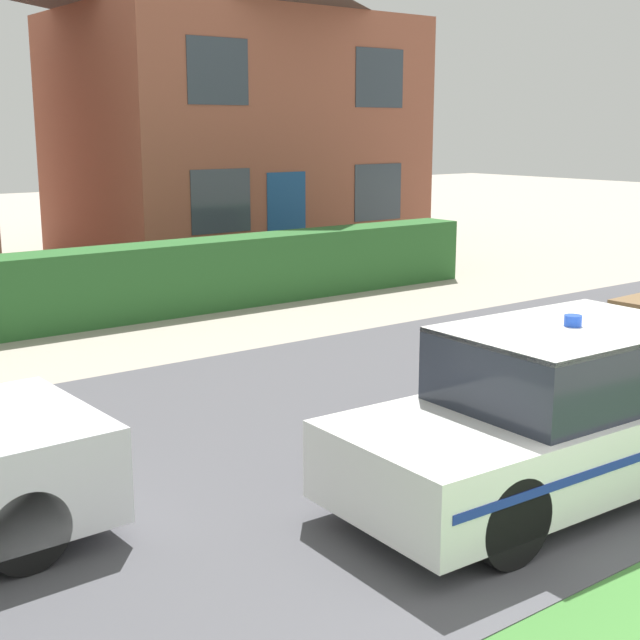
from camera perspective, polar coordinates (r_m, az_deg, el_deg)
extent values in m
cube|color=#4C4C51|center=(8.89, -0.63, -7.72)|extent=(28.00, 6.89, 0.01)
cube|color=#2D662D|center=(14.51, -13.15, 2.20)|extent=(14.62, 0.84, 1.18)
cylinder|color=black|center=(7.43, 4.17, -9.03)|extent=(0.68, 0.22, 0.67)
cylinder|color=black|center=(6.52, 12.01, -12.43)|extent=(0.68, 0.22, 0.67)
cylinder|color=black|center=(9.09, 16.15, -5.48)|extent=(0.68, 0.22, 0.67)
cube|color=white|center=(7.73, 14.50, -7.27)|extent=(3.97, 1.70, 0.63)
cube|color=#232833|center=(7.70, 15.73, -2.59)|extent=(2.14, 1.48, 0.61)
cube|color=white|center=(7.64, 15.85, -0.52)|extent=(2.14, 1.48, 0.04)
cube|color=navy|center=(8.22, 10.32, -5.56)|extent=(3.72, 0.14, 0.07)
cube|color=navy|center=(7.27, 19.30, -8.46)|extent=(3.72, 0.14, 0.07)
cylinder|color=blue|center=(7.63, 15.88, -0.04)|extent=(0.15, 0.15, 0.09)
cylinder|color=black|center=(6.65, -18.34, -12.61)|extent=(0.61, 0.22, 0.61)
cube|color=#93513D|center=(21.88, -5.45, 11.53)|extent=(7.70, 5.61, 5.57)
cube|color=navy|center=(19.37, -2.15, 6.34)|extent=(1.00, 0.02, 2.10)
cube|color=#333D47|center=(18.43, -6.35, 7.57)|extent=(1.40, 0.02, 1.30)
cube|color=#333D47|center=(20.92, 3.74, 8.17)|extent=(1.40, 0.02, 1.30)
cube|color=#333D47|center=(18.41, -6.54, 15.55)|extent=(1.40, 0.02, 1.30)
cube|color=#333D47|center=(20.90, 3.84, 15.19)|extent=(1.40, 0.02, 1.30)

